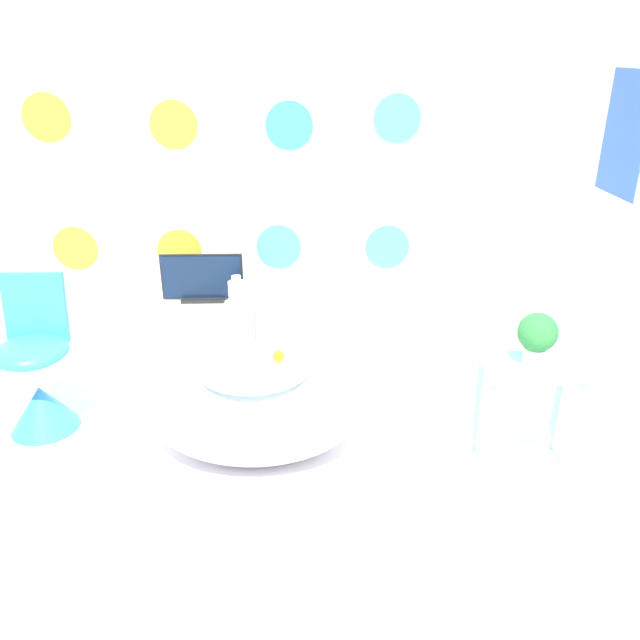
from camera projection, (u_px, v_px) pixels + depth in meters
ground_plane at (185, 633)px, 2.19m from camera, size 12.00×12.00×0.00m
wall_back_dotted at (228, 159)px, 3.60m from camera, size 4.66×0.05×2.60m
wall_right at (634, 196)px, 2.67m from camera, size 0.06×3.09×2.60m
rug at (247, 463)px, 3.08m from camera, size 1.10×0.79×0.01m
bathtub at (256, 407)px, 3.08m from camera, size 1.04×0.67×0.51m
rubber_duck at (278, 356)px, 2.97m from camera, size 0.06×0.06×0.07m
chair at (38, 381)px, 3.28m from camera, size 0.38×0.38×0.83m
tv_cabinet at (207, 339)px, 3.80m from camera, size 0.55×0.37×0.52m
tv at (202, 280)px, 3.64m from camera, size 0.48×0.12×0.28m
vase at (237, 293)px, 3.56m from camera, size 0.10×0.10×0.19m
side_table at (529, 388)px, 2.92m from camera, size 0.45×0.29×0.55m
potted_plant_left at (537, 336)px, 2.81m from camera, size 0.18×0.18×0.25m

